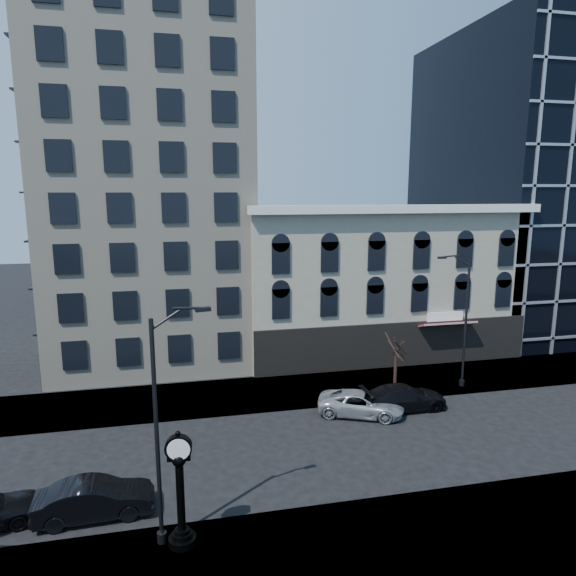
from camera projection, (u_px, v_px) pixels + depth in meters
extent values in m
plane|color=black|center=(267.00, 454.00, 26.76)|extent=(160.00, 160.00, 0.00)
cube|color=gray|center=(246.00, 394.00, 34.43)|extent=(160.00, 6.00, 0.12)
cube|color=gray|center=(305.00, 558.00, 19.07)|extent=(160.00, 6.00, 0.12)
cube|color=beige|center=(147.00, 119.00, 40.17)|extent=(15.00, 15.00, 38.00)
cube|color=#AAA28C|center=(373.00, 281.00, 43.53)|extent=(22.00, 10.00, 12.00)
cube|color=white|center=(402.00, 209.00, 37.38)|extent=(22.60, 0.80, 0.60)
cube|color=black|center=(395.00, 345.00, 39.47)|extent=(22.00, 0.30, 3.60)
cube|color=maroon|center=(447.00, 324.00, 39.48)|extent=(4.50, 1.18, 0.55)
cube|color=black|center=(545.00, 186.00, 51.05)|extent=(20.00, 20.00, 28.00)
cylinder|color=black|center=(182.00, 540.00, 19.76)|extent=(1.06, 1.06, 0.29)
cylinder|color=black|center=(182.00, 535.00, 19.72)|extent=(0.77, 0.77, 0.19)
cylinder|color=black|center=(182.00, 531.00, 19.68)|extent=(0.58, 0.58, 0.15)
cylinder|color=black|center=(181.00, 496.00, 19.41)|extent=(0.31, 0.31, 2.80)
sphere|color=black|center=(179.00, 460.00, 19.13)|extent=(0.54, 0.54, 0.54)
cube|color=black|center=(179.00, 457.00, 19.11)|extent=(0.89, 0.30, 0.24)
cylinder|color=black|center=(178.00, 448.00, 19.04)|extent=(1.03, 0.41, 1.00)
cylinder|color=white|center=(178.00, 450.00, 18.88)|extent=(0.85, 0.11, 0.85)
cylinder|color=white|center=(178.00, 446.00, 19.20)|extent=(0.85, 0.11, 0.85)
sphere|color=black|center=(178.00, 433.00, 18.93)|extent=(0.19, 0.19, 0.19)
cylinder|color=black|center=(157.00, 435.00, 19.05)|extent=(0.17, 0.17, 8.92)
cylinder|color=black|center=(162.00, 537.00, 19.84)|extent=(0.37, 0.37, 0.42)
cube|color=black|center=(205.00, 309.00, 18.98)|extent=(0.61, 0.34, 0.15)
cylinder|color=black|center=(466.00, 324.00, 35.01)|extent=(0.16, 0.16, 8.86)
cylinder|color=black|center=(462.00, 383.00, 35.80)|extent=(0.37, 0.37, 0.41)
cube|color=black|center=(441.00, 258.00, 34.04)|extent=(0.60, 0.32, 0.14)
cylinder|color=#311F18|center=(395.00, 369.00, 35.03)|extent=(0.22, 0.22, 2.81)
imported|color=black|center=(95.00, 499.00, 21.48)|extent=(4.91, 1.90, 1.59)
imported|color=#A5A8AD|center=(361.00, 404.00, 31.32)|extent=(5.72, 4.27, 1.44)
imported|color=black|center=(404.00, 397.00, 32.10)|extent=(5.50, 2.38, 1.58)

